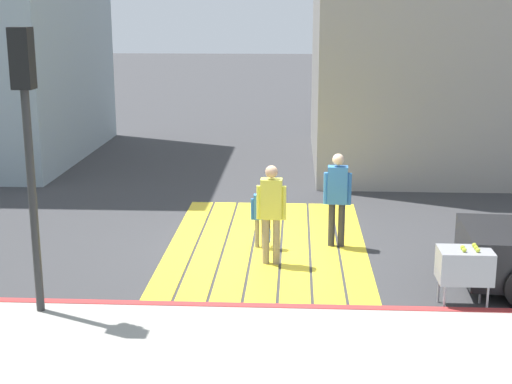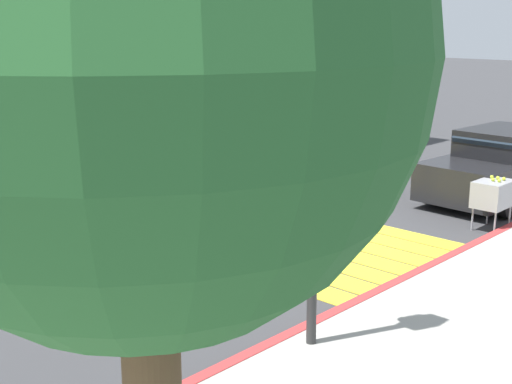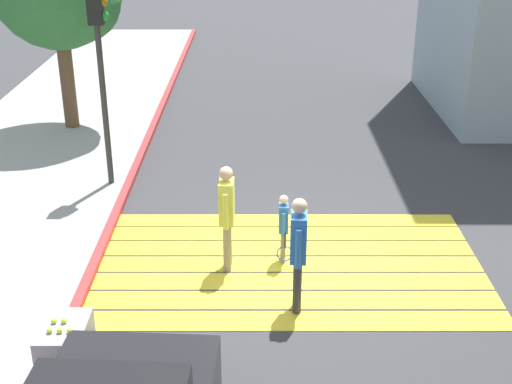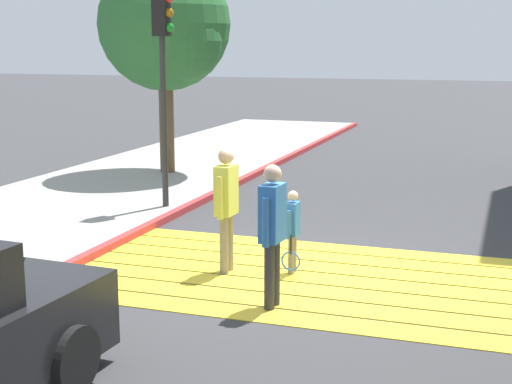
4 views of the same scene
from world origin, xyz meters
name	(u,v)px [view 4 (image 4 of 4)]	position (x,y,z in m)	size (l,w,h in m)	color
ground_plane	(297,277)	(0.00, 0.00, 0.00)	(120.00, 120.00, 0.00)	#38383A
crosswalk_stripes	(297,276)	(0.00, 0.00, 0.01)	(6.40, 3.80, 0.01)	yellow
curb_painted	(97,252)	(-3.25, 0.00, 0.07)	(0.16, 40.00, 0.13)	#BC3333
traffic_light_corner	(163,56)	(-3.58, 3.23, 3.04)	(0.39, 0.28, 4.24)	#2D2D2D
street_tree	(168,28)	(-5.22, 6.89, 3.63)	(3.20, 3.20, 5.32)	brown
pedestrian_adult_lead	(272,226)	(0.05, -1.33, 1.06)	(0.26, 0.53, 1.83)	#333338
pedestrian_adult_trailing	(226,201)	(-1.03, -0.11, 1.06)	(0.25, 0.53, 1.81)	gray
pedestrian_child_with_racket	(293,228)	(-0.11, 0.11, 0.68)	(0.28, 0.38, 1.22)	gray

